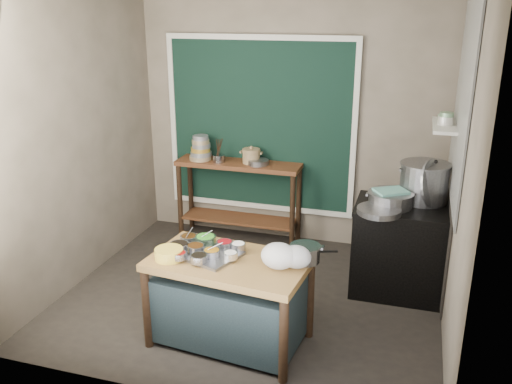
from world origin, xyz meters
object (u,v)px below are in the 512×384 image
(utensil_cup, at_px, (219,158))
(back_counter, at_px, (239,201))
(saucepan, at_px, (305,253))
(steamer, at_px, (390,199))
(prep_table, at_px, (229,301))
(yellow_basin, at_px, (169,254))
(stock_pot, at_px, (424,182))
(ceramic_crock, at_px, (251,157))
(stove_block, at_px, (402,250))
(condiment_tray, at_px, (205,253))

(utensil_cup, bearing_deg, back_counter, 15.67)
(saucepan, bearing_deg, steamer, 44.13)
(prep_table, xyz_separation_m, yellow_basin, (-0.46, -0.13, 0.42))
(stock_pot, bearing_deg, utensil_cup, 167.89)
(ceramic_crock, bearing_deg, prep_table, -77.59)
(back_counter, xyz_separation_m, yellow_basin, (0.14, -2.16, 0.32))
(stove_block, bearing_deg, back_counter, 158.98)
(stock_pot, bearing_deg, ceramic_crock, 163.62)
(stove_block, relative_size, yellow_basin, 3.97)
(yellow_basin, distance_m, utensil_cup, 2.14)
(ceramic_crock, relative_size, stock_pot, 0.45)
(prep_table, distance_m, utensil_cup, 2.22)
(saucepan, distance_m, steamer, 1.25)
(condiment_tray, xyz_separation_m, steamer, (1.37, 1.21, 0.19))
(back_counter, xyz_separation_m, utensil_cup, (-0.21, -0.06, 0.52))
(prep_table, distance_m, steamer, 1.79)
(yellow_basin, distance_m, steamer, 2.12)
(utensil_cup, bearing_deg, condiment_tray, -72.84)
(ceramic_crock, xyz_separation_m, steamer, (1.61, -0.80, -0.07))
(steamer, bearing_deg, condiment_tray, -138.53)
(utensil_cup, height_order, stock_pot, stock_pot)
(back_counter, bearing_deg, stove_block, -21.02)
(stove_block, distance_m, steamer, 0.55)
(condiment_tray, distance_m, saucepan, 0.81)
(stove_block, height_order, yellow_basin, stove_block)
(saucepan, height_order, steamer, steamer)
(back_counter, relative_size, stove_block, 1.61)
(utensil_cup, bearing_deg, steamer, -20.20)
(stove_block, bearing_deg, stock_pot, 52.37)
(yellow_basin, bearing_deg, back_counter, 93.80)
(stove_block, xyz_separation_m, stock_pot, (0.14, 0.19, 0.64))
(yellow_basin, height_order, saucepan, saucepan)
(prep_table, relative_size, utensil_cup, 8.82)
(back_counter, distance_m, stock_pot, 2.20)
(ceramic_crock, bearing_deg, steamer, -26.40)
(yellow_basin, relative_size, ceramic_crock, 1.05)
(saucepan, bearing_deg, yellow_basin, 176.32)
(prep_table, distance_m, yellow_basin, 0.63)
(stove_block, xyz_separation_m, utensil_cup, (-2.11, 0.67, 0.57))
(prep_table, height_order, yellow_basin, yellow_basin)
(prep_table, height_order, utensil_cup, utensil_cup)
(yellow_basin, height_order, stock_pot, stock_pot)
(back_counter, distance_m, yellow_basin, 2.18)
(stove_block, xyz_separation_m, saucepan, (-0.72, -1.15, 0.39))
(steamer, bearing_deg, stock_pot, 40.03)
(condiment_tray, relative_size, stock_pot, 1.12)
(prep_table, bearing_deg, stove_block, 50.77)
(condiment_tray, height_order, steamer, steamer)
(back_counter, xyz_separation_m, saucepan, (1.18, -1.88, 0.34))
(stock_pot, bearing_deg, yellow_basin, -139.70)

